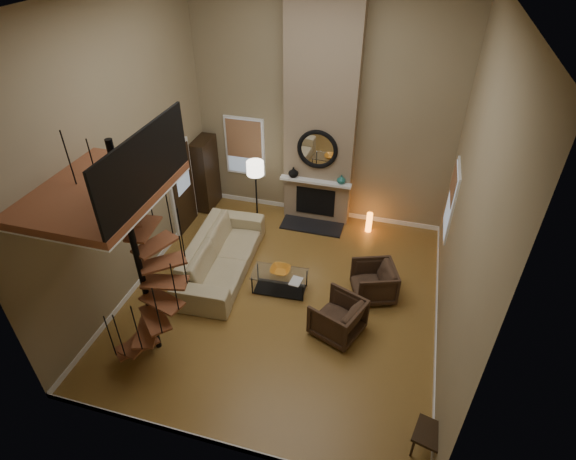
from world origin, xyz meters
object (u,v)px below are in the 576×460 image
(sofa, at_px, (221,254))
(accent_lamp, at_px, (369,222))
(side_chair, at_px, (439,434))
(armchair_near, at_px, (377,282))
(hutch, at_px, (206,174))
(floor_lamp, at_px, (255,173))
(armchair_far, at_px, (341,319))
(coffee_table, at_px, (280,280))

(sofa, height_order, accent_lamp, sofa)
(sofa, relative_size, side_chair, 2.98)
(side_chair, bearing_deg, sofa, 146.11)
(sofa, xyz_separation_m, armchair_near, (3.31, 0.08, -0.04))
(hutch, bearing_deg, floor_lamp, -16.85)
(armchair_near, height_order, accent_lamp, armchair_near)
(hutch, height_order, sofa, hutch)
(armchair_far, bearing_deg, side_chair, 63.45)
(hutch, relative_size, armchair_far, 2.18)
(armchair_near, xyz_separation_m, side_chair, (1.20, -3.11, 0.17))
(armchair_near, distance_m, floor_lamp, 3.72)
(armchair_far, xyz_separation_m, side_chair, (1.71, -1.91, 0.17))
(hutch, relative_size, armchair_near, 2.25)
(sofa, bearing_deg, coffee_table, -106.53)
(accent_lamp, height_order, side_chair, side_chair)
(armchair_far, distance_m, accent_lamp, 3.38)
(hutch, xyz_separation_m, floor_lamp, (1.49, -0.45, 0.46))
(armchair_far, bearing_deg, armchair_near, 178.44)
(hutch, bearing_deg, armchair_near, -25.41)
(sofa, xyz_separation_m, armchair_far, (2.79, -1.12, -0.04))
(armchair_near, xyz_separation_m, armchair_far, (-0.51, -1.20, 0.00))
(sofa, height_order, floor_lamp, floor_lamp)
(armchair_far, relative_size, floor_lamp, 0.49)
(coffee_table, bearing_deg, accent_lamp, 60.45)
(hutch, xyz_separation_m, coffee_table, (2.70, -2.59, -0.67))
(armchair_near, height_order, side_chair, side_chair)
(armchair_near, relative_size, armchair_far, 0.97)
(armchair_far, height_order, floor_lamp, floor_lamp)
(sofa, xyz_separation_m, side_chair, (4.50, -3.02, 0.13))
(side_chair, bearing_deg, armchair_near, 111.07)
(hutch, bearing_deg, coffee_table, -43.85)
(sofa, bearing_deg, hutch, 26.32)
(hutch, height_order, accent_lamp, hutch)
(hutch, distance_m, armchair_near, 5.14)
(hutch, height_order, coffee_table, hutch)
(coffee_table, bearing_deg, side_chair, -41.01)
(coffee_table, distance_m, side_chair, 4.13)
(hutch, distance_m, sofa, 2.68)
(floor_lamp, height_order, accent_lamp, floor_lamp)
(hutch, bearing_deg, sofa, -60.13)
(hutch, bearing_deg, armchair_far, -39.58)
(floor_lamp, bearing_deg, coffee_table, -60.59)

